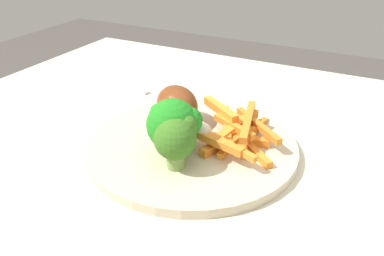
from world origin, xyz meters
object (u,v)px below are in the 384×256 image
at_px(broccoli_floret_middle, 173,124).
at_px(chicken_drumstick_far, 175,115).
at_px(dining_table, 223,231).
at_px(dinner_plate, 192,146).
at_px(fork, 111,80).
at_px(broccoli_floret_back, 177,137).
at_px(chicken_drumstick_near, 178,106).
at_px(carrot_fries_pile, 237,131).
at_px(broccoli_floret_front, 179,122).

distance_m(broccoli_floret_middle, chicken_drumstick_far, 0.07).
relative_size(dining_table, chicken_drumstick_far, 7.90).
bearing_deg(dinner_plate, fork, 148.73).
xyz_separation_m(dinner_plate, broccoli_floret_back, (0.01, -0.06, 0.04)).
height_order(dinner_plate, chicken_drumstick_near, chicken_drumstick_near).
distance_m(broccoli_floret_back, chicken_drumstick_near, 0.11).
xyz_separation_m(broccoli_floret_back, carrot_fries_pile, (0.04, 0.08, -0.02)).
bearing_deg(dining_table, fork, 154.53).
bearing_deg(fork, carrot_fries_pile, 171.28).
xyz_separation_m(broccoli_floret_middle, chicken_drumstick_near, (-0.04, 0.08, -0.02)).
xyz_separation_m(dinner_plate, chicken_drumstick_far, (-0.04, 0.02, 0.03)).
height_order(broccoli_floret_front, fork, broccoli_floret_front).
bearing_deg(chicken_drumstick_far, dining_table, -6.71).
bearing_deg(dinner_plate, broccoli_floret_front, -98.29).
height_order(dining_table, carrot_fries_pile, carrot_fries_pile).
relative_size(broccoli_floret_back, chicken_drumstick_far, 0.51).
distance_m(broccoli_floret_back, carrot_fries_pile, 0.10).
bearing_deg(broccoli_floret_middle, chicken_drumstick_far, 117.52).
bearing_deg(fork, chicken_drumstick_far, 161.76).
relative_size(dining_table, carrot_fries_pile, 7.42).
bearing_deg(dinner_plate, chicken_drumstick_far, 150.97).
bearing_deg(carrot_fries_pile, broccoli_floret_middle, -129.19).
distance_m(dinner_plate, broccoli_floret_middle, 0.06).
distance_m(dinner_plate, fork, 0.28).
height_order(dining_table, chicken_drumstick_near, chicken_drumstick_near).
bearing_deg(dining_table, chicken_drumstick_near, 161.86).
bearing_deg(broccoli_floret_front, chicken_drumstick_near, 119.39).
bearing_deg(chicken_drumstick_far, broccoli_floret_front, -56.06).
distance_m(dinner_plate, carrot_fries_pile, 0.06).
bearing_deg(broccoli_floret_back, dining_table, 61.73).
xyz_separation_m(dinner_plate, broccoli_floret_middle, (-0.01, -0.04, 0.05)).
distance_m(broccoli_floret_middle, broccoli_floret_back, 0.02).
xyz_separation_m(dining_table, broccoli_floret_front, (-0.05, -0.04, 0.18)).
distance_m(dinner_plate, chicken_drumstick_far, 0.05).
xyz_separation_m(broccoli_floret_back, chicken_drumstick_far, (-0.04, 0.08, -0.02)).
bearing_deg(chicken_drumstick_far, dinner_plate, -29.03).
distance_m(dining_table, broccoli_floret_back, 0.19).
bearing_deg(dining_table, broccoli_floret_middle, -136.37).
distance_m(carrot_fries_pile, chicken_drumstick_near, 0.09).
xyz_separation_m(broccoli_floret_front, carrot_fries_pile, (0.05, 0.06, -0.03)).
bearing_deg(carrot_fries_pile, broccoli_floret_front, -133.52).
distance_m(broccoli_floret_front, carrot_fries_pile, 0.08).
bearing_deg(dinner_plate, broccoli_floret_back, -80.16).
height_order(chicken_drumstick_near, fork, chicken_drumstick_near).
relative_size(broccoli_floret_middle, chicken_drumstick_far, 0.60).
relative_size(broccoli_floret_front, carrot_fries_pile, 0.48).
height_order(broccoli_floret_front, broccoli_floret_back, same).
relative_size(carrot_fries_pile, chicken_drumstick_far, 1.06).
xyz_separation_m(broccoli_floret_middle, broccoli_floret_back, (0.01, -0.02, -0.00)).
bearing_deg(broccoli_floret_back, carrot_fries_pile, 65.04).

